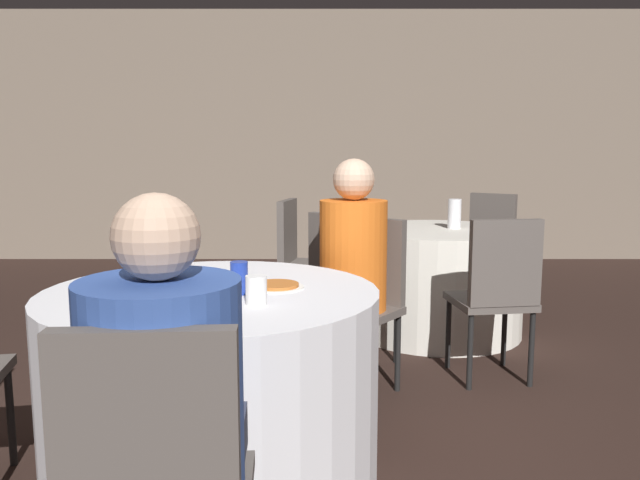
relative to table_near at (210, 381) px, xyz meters
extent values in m
plane|color=black|center=(0.20, -0.08, -0.36)|extent=(16.00, 16.00, 0.00)
cube|color=#7A6B5B|center=(0.20, 4.85, 1.04)|extent=(16.00, 0.06, 2.80)
cylinder|color=silver|center=(0.00, 0.00, 0.00)|extent=(1.29, 1.29, 0.72)
cylinder|color=white|center=(1.23, 1.89, 0.00)|extent=(1.14, 1.14, 0.72)
cube|color=#59514C|center=(0.06, -1.14, 0.32)|extent=(0.38, 0.07, 0.45)
cylinder|color=black|center=(-0.81, 0.02, -0.15)|extent=(0.03, 0.03, 0.41)
cube|color=#59514C|center=(0.59, 0.77, 0.07)|extent=(0.56, 0.56, 0.04)
cube|color=#59514C|center=(0.70, 0.91, 0.32)|extent=(0.33, 0.27, 0.45)
cylinder|color=black|center=(0.62, 0.53, -0.15)|extent=(0.03, 0.03, 0.41)
cylinder|color=black|center=(0.35, 0.74, -0.15)|extent=(0.03, 0.03, 0.41)
cylinder|color=black|center=(0.82, 0.80, -0.15)|extent=(0.03, 0.03, 0.41)
cylinder|color=black|center=(0.55, 1.01, -0.15)|extent=(0.03, 0.03, 0.41)
cube|color=#59514C|center=(1.74, 2.62, 0.07)|extent=(0.56, 0.56, 0.04)
cube|color=#59514C|center=(1.84, 2.77, 0.32)|extent=(0.34, 0.26, 0.45)
cylinder|color=black|center=(1.78, 2.39, -0.15)|extent=(0.03, 0.03, 0.41)
cylinder|color=black|center=(1.50, 2.58, -0.15)|extent=(0.03, 0.03, 0.41)
cylinder|color=black|center=(1.98, 2.67, -0.15)|extent=(0.03, 0.03, 0.41)
cylinder|color=black|center=(1.70, 2.86, -0.15)|extent=(0.03, 0.03, 0.41)
cube|color=#59514C|center=(0.63, 1.23, 0.07)|extent=(0.57, 0.57, 0.04)
cube|color=#59514C|center=(0.51, 1.10, 0.32)|extent=(0.31, 0.29, 0.45)
cylinder|color=black|center=(0.62, 1.47, -0.15)|extent=(0.03, 0.03, 0.41)
cylinder|color=black|center=(0.87, 1.24, -0.15)|extent=(0.03, 0.03, 0.41)
cylinder|color=black|center=(0.39, 1.22, -0.15)|extent=(0.03, 0.03, 0.41)
cylinder|color=black|center=(0.64, 0.99, -0.15)|extent=(0.03, 0.03, 0.41)
cube|color=#59514C|center=(0.36, 2.07, 0.07)|extent=(0.47, 0.47, 0.04)
cube|color=#59514C|center=(0.18, 2.11, 0.32)|extent=(0.13, 0.38, 0.45)
cylinder|color=black|center=(0.56, 2.21, -0.15)|extent=(0.03, 0.03, 0.41)
cylinder|color=black|center=(0.49, 1.87, -0.15)|extent=(0.03, 0.03, 0.41)
cylinder|color=black|center=(0.23, 2.28, -0.15)|extent=(0.03, 0.03, 0.41)
cylinder|color=black|center=(0.16, 1.94, -0.15)|extent=(0.03, 0.03, 0.41)
cube|color=#59514C|center=(1.35, 1.01, 0.07)|extent=(0.45, 0.45, 0.04)
cube|color=#59514C|center=(1.38, 0.83, 0.32)|extent=(0.38, 0.10, 0.45)
cylinder|color=black|center=(1.16, 1.15, -0.15)|extent=(0.03, 0.03, 0.41)
cylinder|color=black|center=(1.50, 1.20, -0.15)|extent=(0.03, 0.03, 0.41)
cylinder|color=black|center=(1.21, 0.81, -0.15)|extent=(0.03, 0.03, 0.41)
cylinder|color=black|center=(1.54, 0.86, -0.15)|extent=(0.03, 0.03, 0.41)
cube|color=#33384C|center=(0.05, -0.85, 0.14)|extent=(0.37, 0.34, 0.12)
cylinder|color=#33519E|center=(0.05, -0.96, 0.35)|extent=(0.37, 0.37, 0.51)
sphere|color=#DBB293|center=(0.05, -0.96, 0.70)|extent=(0.20, 0.20, 0.20)
cylinder|color=#282828|center=(0.45, 0.59, -0.13)|extent=(0.24, 0.24, 0.45)
cube|color=#282828|center=(0.52, 0.68, 0.14)|extent=(0.45, 0.45, 0.12)
cylinder|color=orange|center=(0.59, 0.77, 0.37)|extent=(0.34, 0.34, 0.55)
sphere|color=#DBB293|center=(0.59, 0.77, 0.75)|extent=(0.21, 0.21, 0.21)
cylinder|color=white|center=(0.25, 0.04, 0.36)|extent=(0.22, 0.22, 0.01)
cylinder|color=#BC6628|center=(0.25, 0.04, 0.37)|extent=(0.18, 0.18, 0.01)
cylinder|color=silver|center=(-0.08, -0.10, 0.42)|extent=(0.07, 0.07, 0.12)
cylinder|color=#1E38A5|center=(0.12, -0.06, 0.42)|extent=(0.07, 0.07, 0.12)
cylinder|color=white|center=(0.20, -0.21, 0.41)|extent=(0.07, 0.07, 0.10)
cylinder|color=white|center=(1.34, 1.92, 0.46)|extent=(0.09, 0.09, 0.20)
camera|label=1|loc=(0.42, -2.33, 0.89)|focal=35.00mm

